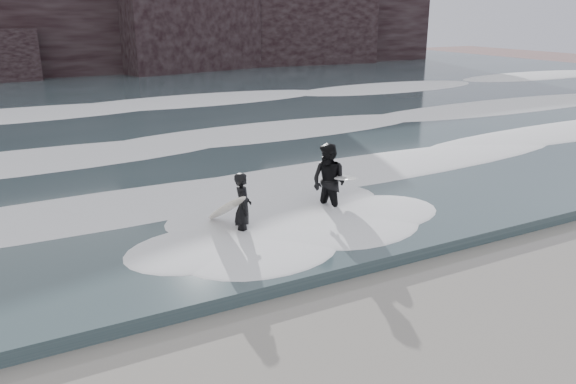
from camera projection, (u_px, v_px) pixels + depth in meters
name	position (u px, v px, depth m)	size (l,w,h in m)	color
ground	(488.00, 342.00, 9.39)	(120.00, 120.00, 0.00)	#88605A
sea	(117.00, 100.00, 33.68)	(90.00, 52.00, 0.30)	#33444A
headland	(67.00, 14.00, 46.44)	(70.00, 9.00, 10.00)	black
foam_near	(258.00, 181.00, 16.82)	(60.00, 3.20, 0.20)	white
foam_mid	(185.00, 137.00, 22.69)	(60.00, 4.00, 0.24)	white
foam_far	(132.00, 104.00, 30.23)	(60.00, 4.80, 0.30)	white
surfer_left	(240.00, 208.00, 13.22)	(1.03, 1.78, 1.70)	black
surfer_right	(330.00, 182.00, 14.60)	(1.55, 2.13, 2.04)	black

